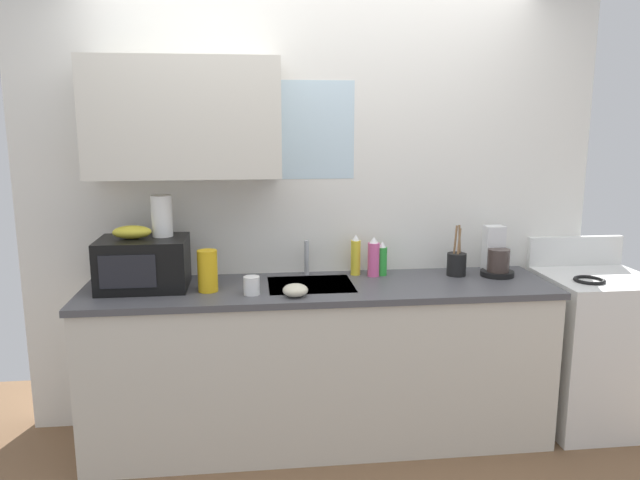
% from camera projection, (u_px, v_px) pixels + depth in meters
% --- Properties ---
extents(kitchen_wall_assembly, '(3.31, 0.42, 2.50)m').
position_uv_depth(kitchen_wall_assembly, '(290.00, 195.00, 3.49)').
color(kitchen_wall_assembly, white).
rests_on(kitchen_wall_assembly, ground).
extents(counter_unit, '(2.54, 0.63, 0.90)m').
position_uv_depth(counter_unit, '(320.00, 362.00, 3.38)').
color(counter_unit, silver).
rests_on(counter_unit, ground).
extents(sink_faucet, '(0.03, 0.03, 0.20)m').
position_uv_depth(sink_faucet, '(307.00, 258.00, 3.50)').
color(sink_faucet, '#B2B5BA').
rests_on(sink_faucet, counter_unit).
extents(stove_range, '(0.60, 0.60, 1.08)m').
position_uv_depth(stove_range, '(592.00, 349.00, 3.56)').
color(stove_range, white).
rests_on(stove_range, ground).
extents(microwave, '(0.46, 0.35, 0.27)m').
position_uv_depth(microwave, '(143.00, 263.00, 3.20)').
color(microwave, black).
rests_on(microwave, counter_unit).
extents(banana_bunch, '(0.20, 0.11, 0.07)m').
position_uv_depth(banana_bunch, '(132.00, 232.00, 3.17)').
color(banana_bunch, gold).
rests_on(banana_bunch, microwave).
extents(paper_towel_roll, '(0.11, 0.11, 0.22)m').
position_uv_depth(paper_towel_roll, '(162.00, 216.00, 3.22)').
color(paper_towel_roll, white).
rests_on(paper_towel_roll, microwave).
extents(coffee_maker, '(0.19, 0.21, 0.28)m').
position_uv_depth(coffee_maker, '(496.00, 257.00, 3.49)').
color(coffee_maker, black).
rests_on(coffee_maker, counter_unit).
extents(dish_soap_bottle_yellow, '(0.06, 0.06, 0.24)m').
position_uv_depth(dish_soap_bottle_yellow, '(356.00, 256.00, 3.49)').
color(dish_soap_bottle_yellow, yellow).
rests_on(dish_soap_bottle_yellow, counter_unit).
extents(dish_soap_bottle_pink, '(0.07, 0.07, 0.23)m').
position_uv_depth(dish_soap_bottle_pink, '(374.00, 258.00, 3.46)').
color(dish_soap_bottle_pink, '#E55999').
rests_on(dish_soap_bottle_pink, counter_unit).
extents(dish_soap_bottle_green, '(0.06, 0.06, 0.20)m').
position_uv_depth(dish_soap_bottle_green, '(382.00, 259.00, 3.49)').
color(dish_soap_bottle_green, green).
rests_on(dish_soap_bottle_green, counter_unit).
extents(cereal_canister, '(0.10, 0.10, 0.22)m').
position_uv_depth(cereal_canister, '(208.00, 271.00, 3.15)').
color(cereal_canister, gold).
rests_on(cereal_canister, counter_unit).
extents(mug_white, '(0.08, 0.08, 0.09)m').
position_uv_depth(mug_white, '(252.00, 286.00, 3.10)').
color(mug_white, white).
rests_on(mug_white, counter_unit).
extents(utensil_crock, '(0.11, 0.11, 0.29)m').
position_uv_depth(utensil_crock, '(457.00, 263.00, 3.48)').
color(utensil_crock, black).
rests_on(utensil_crock, counter_unit).
extents(small_bowl, '(0.13, 0.13, 0.06)m').
position_uv_depth(small_bowl, '(295.00, 290.00, 3.07)').
color(small_bowl, beige).
rests_on(small_bowl, counter_unit).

